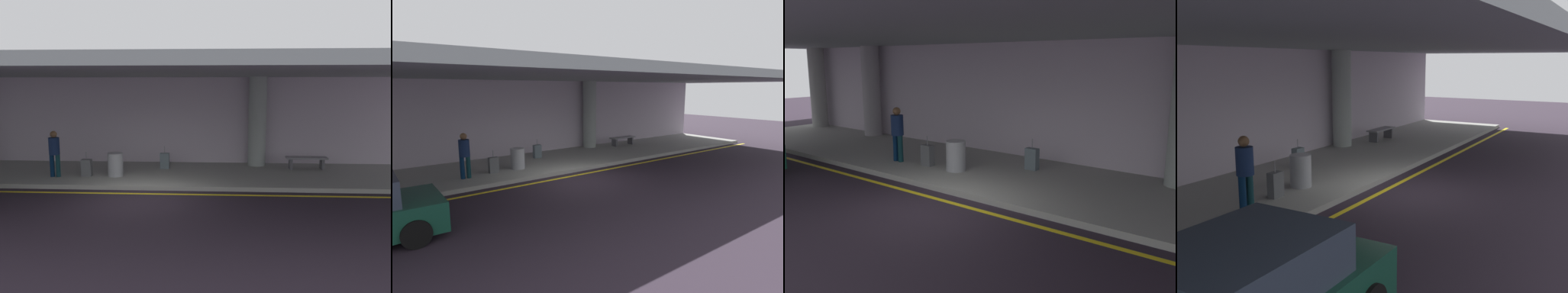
% 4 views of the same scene
% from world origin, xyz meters
% --- Properties ---
extents(ground_plane, '(60.00, 60.00, 0.00)m').
position_xyz_m(ground_plane, '(0.00, 0.00, 0.00)').
color(ground_plane, '#29202B').
extents(sidewalk, '(26.00, 4.20, 0.15)m').
position_xyz_m(sidewalk, '(0.00, 3.10, 0.07)').
color(sidewalk, gray).
rests_on(sidewalk, ground).
extents(lane_stripe_yellow, '(26.00, 0.14, 0.01)m').
position_xyz_m(lane_stripe_yellow, '(0.00, 0.58, 0.00)').
color(lane_stripe_yellow, yellow).
rests_on(lane_stripe_yellow, ground).
extents(support_column_center, '(0.73, 0.73, 3.65)m').
position_xyz_m(support_column_center, '(4.00, 4.73, 1.97)').
color(support_column_center, gray).
rests_on(support_column_center, sidewalk).
extents(ceiling_overhang, '(28.00, 13.20, 0.30)m').
position_xyz_m(ceiling_overhang, '(0.00, 2.60, 3.95)').
color(ceiling_overhang, gray).
rests_on(ceiling_overhang, support_column_far_left).
extents(terminal_back_wall, '(26.00, 0.30, 3.80)m').
position_xyz_m(terminal_back_wall, '(0.00, 5.35, 1.90)').
color(terminal_back_wall, '#B5A9B8').
rests_on(terminal_back_wall, ground).
extents(traveler_with_luggage, '(0.38, 0.38, 1.68)m').
position_xyz_m(traveler_with_luggage, '(-3.54, 2.18, 1.11)').
color(traveler_with_luggage, '#051C39').
rests_on(traveler_with_luggage, sidewalk).
extents(suitcase_upright_primary, '(0.36, 0.22, 0.90)m').
position_xyz_m(suitcase_upright_primary, '(0.26, 3.85, 0.46)').
color(suitcase_upright_primary, '#536167').
rests_on(suitcase_upright_primary, sidewalk).
extents(suitcase_upright_secondary, '(0.36, 0.22, 0.90)m').
position_xyz_m(suitcase_upright_secondary, '(-2.43, 2.35, 0.46)').
color(suitcase_upright_secondary, '#505355').
rests_on(suitcase_upright_secondary, sidewalk).
extents(bench_metal, '(1.60, 0.50, 0.48)m').
position_xyz_m(bench_metal, '(5.91, 4.06, 0.50)').
color(bench_metal, slate).
rests_on(bench_metal, sidewalk).
extents(trash_bin_steel, '(0.56, 0.56, 0.85)m').
position_xyz_m(trash_bin_steel, '(-1.37, 2.43, 0.57)').
color(trash_bin_steel, gray).
rests_on(trash_bin_steel, sidewalk).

